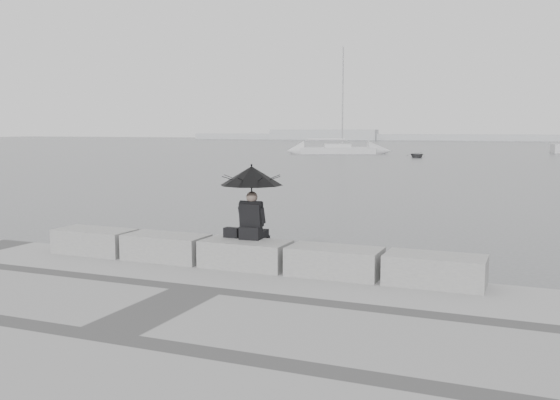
% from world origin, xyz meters
% --- Properties ---
extents(ground, '(360.00, 360.00, 0.00)m').
position_xyz_m(ground, '(0.00, 0.00, 0.00)').
color(ground, '#45484A').
rests_on(ground, ground).
extents(stone_block_far_left, '(1.60, 0.80, 0.50)m').
position_xyz_m(stone_block_far_left, '(-3.40, -0.45, 0.75)').
color(stone_block_far_left, gray).
rests_on(stone_block_far_left, promenade).
extents(stone_block_left, '(1.60, 0.80, 0.50)m').
position_xyz_m(stone_block_left, '(-1.70, -0.45, 0.75)').
color(stone_block_left, gray).
rests_on(stone_block_left, promenade).
extents(stone_block_centre, '(1.60, 0.80, 0.50)m').
position_xyz_m(stone_block_centre, '(0.00, -0.45, 0.75)').
color(stone_block_centre, gray).
rests_on(stone_block_centre, promenade).
extents(stone_block_right, '(1.60, 0.80, 0.50)m').
position_xyz_m(stone_block_right, '(1.70, -0.45, 0.75)').
color(stone_block_right, gray).
rests_on(stone_block_right, promenade).
extents(stone_block_far_right, '(1.60, 0.80, 0.50)m').
position_xyz_m(stone_block_far_right, '(3.40, -0.45, 0.75)').
color(stone_block_far_right, gray).
rests_on(stone_block_far_right, promenade).
extents(seated_person, '(1.16, 1.16, 1.39)m').
position_xyz_m(seated_person, '(0.02, -0.24, 2.00)').
color(seated_person, black).
rests_on(seated_person, stone_block_centre).
extents(bag, '(0.29, 0.16, 0.18)m').
position_xyz_m(bag, '(-0.39, -0.23, 1.09)').
color(bag, black).
rests_on(bag, stone_block_centre).
extents(distant_landmass, '(180.00, 8.00, 2.80)m').
position_xyz_m(distant_landmass, '(-8.14, 154.51, 0.90)').
color(distant_landmass, '#AEB1B4').
rests_on(distant_landmass, ground).
extents(sailboat_left, '(9.30, 5.72, 12.90)m').
position_xyz_m(sailboat_left, '(-17.75, 62.05, 0.51)').
color(sailboat_left, silver).
rests_on(sailboat_left, ground).
extents(dinghy, '(3.23, 2.06, 0.51)m').
position_xyz_m(dinghy, '(-7.14, 56.28, 0.25)').
color(dinghy, slate).
rests_on(dinghy, ground).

